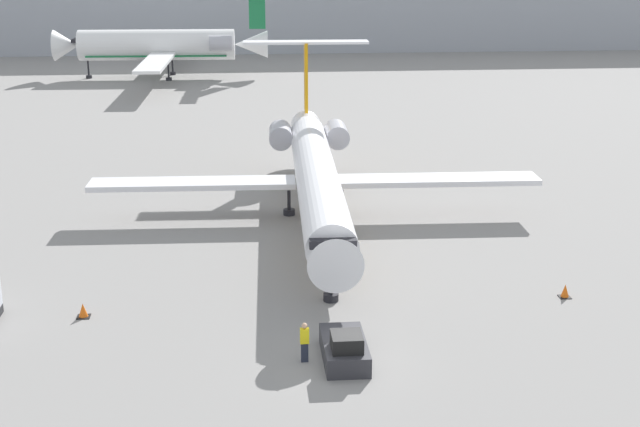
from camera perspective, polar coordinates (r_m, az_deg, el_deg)
name	(u,v)px	position (r m, az deg, el deg)	size (l,w,h in m)	color
ground_plane	(345,364)	(40.09, 1.60, -9.58)	(600.00, 600.00, 0.00)	gray
terminal_building	(265,3)	(155.96, -3.56, 13.27)	(180.00, 16.80, 15.11)	#9EA3AD
airplane_main	(316,172)	(59.41, -0.27, 2.66)	(30.16, 33.95, 10.20)	white
pushback_tug	(345,348)	(40.15, 1.58, -8.60)	(1.93, 4.03, 1.62)	#2D2D33
worker_near_tug	(305,341)	(39.83, -0.99, -8.17)	(0.40, 0.26, 1.87)	#232838
traffic_cone_left	(83,311)	(46.08, -14.92, -6.03)	(0.65, 0.65, 0.72)	black
traffic_cone_right	(565,291)	(48.66, 15.41, -4.81)	(0.60, 0.60, 0.72)	black
airplane_parked_far_left	(163,45)	(123.93, -10.02, 10.57)	(28.67, 40.16, 11.57)	white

